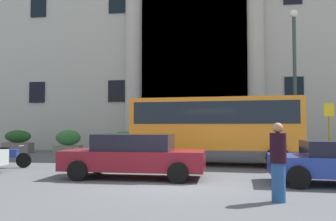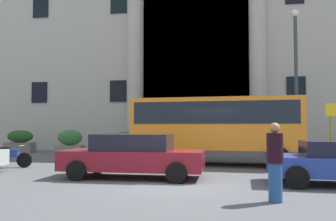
# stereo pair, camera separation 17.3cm
# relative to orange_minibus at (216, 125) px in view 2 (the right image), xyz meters

# --- Properties ---
(ground_plane) EXTENTS (80.00, 64.00, 0.12)m
(ground_plane) POSITION_rel_orange_minibus_xyz_m (-1.02, -5.50, -1.77)
(ground_plane) COLOR #4E5054
(office_building_facade) EXTENTS (43.27, 9.77, 18.39)m
(office_building_facade) POSITION_rel_orange_minibus_xyz_m (-1.02, 11.97, 7.48)
(office_building_facade) COLOR #ADACA1
(office_building_facade) RESTS_ON ground_plane
(orange_minibus) EXTENTS (7.30, 3.01, 2.87)m
(orange_minibus) POSITION_rel_orange_minibus_xyz_m (0.00, 0.00, 0.00)
(orange_minibus) COLOR orange
(orange_minibus) RESTS_ON ground_plane
(bus_stop_sign) EXTENTS (0.44, 0.08, 2.72)m
(bus_stop_sign) POSITION_rel_orange_minibus_xyz_m (5.13, 1.61, -0.03)
(bus_stop_sign) COLOR #9F9214
(bus_stop_sign) RESTS_ON ground_plane
(hedge_planter_east) EXTENTS (1.66, 0.71, 1.45)m
(hedge_planter_east) POSITION_rel_orange_minibus_xyz_m (-9.07, 4.98, -1.01)
(hedge_planter_east) COLOR slate
(hedge_planter_east) RESTS_ON ground_plane
(hedge_planter_entrance_right) EXTENTS (1.54, 0.85, 1.64)m
(hedge_planter_entrance_right) POSITION_rel_orange_minibus_xyz_m (2.43, 4.80, -0.92)
(hedge_planter_entrance_right) COLOR #6A6357
(hedge_planter_entrance_right) RESTS_ON ground_plane
(hedge_planter_far_west) EXTENTS (1.63, 0.89, 1.35)m
(hedge_planter_far_west) POSITION_rel_orange_minibus_xyz_m (-5.64, 5.33, -1.06)
(hedge_planter_far_west) COLOR slate
(hedge_planter_far_west) RESTS_ON ground_plane
(hedge_planter_west) EXTENTS (1.83, 0.78, 1.42)m
(hedge_planter_west) POSITION_rel_orange_minibus_xyz_m (-12.46, 5.06, -1.02)
(hedge_planter_west) COLOR slate
(hedge_planter_west) RESTS_ON ground_plane
(parked_compact_extra) EXTENTS (4.56, 1.96, 1.41)m
(parked_compact_extra) POSITION_rel_orange_minibus_xyz_m (-2.55, -4.35, -0.98)
(parked_compact_extra) COLOR maroon
(parked_compact_extra) RESTS_ON ground_plane
(scooter_by_planter) EXTENTS (1.96, 0.63, 0.89)m
(scooter_by_planter) POSITION_rel_orange_minibus_xyz_m (-8.35, -2.43, -1.25)
(scooter_by_planter) COLOR black
(scooter_by_planter) RESTS_ON ground_plane
(pedestrian_woman_dark_dress) EXTENTS (0.36, 0.36, 1.75)m
(pedestrian_woman_dark_dress) POSITION_rel_orange_minibus_xyz_m (1.51, -7.39, -0.82)
(pedestrian_woman_dark_dress) COLOR navy
(pedestrian_woman_dark_dress) RESTS_ON ground_plane
(lamppost_plaza_centre) EXTENTS (0.40, 0.40, 7.63)m
(lamppost_plaza_centre) POSITION_rel_orange_minibus_xyz_m (3.94, 3.08, 2.73)
(lamppost_plaza_centre) COLOR #323F3E
(lamppost_plaza_centre) RESTS_ON ground_plane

